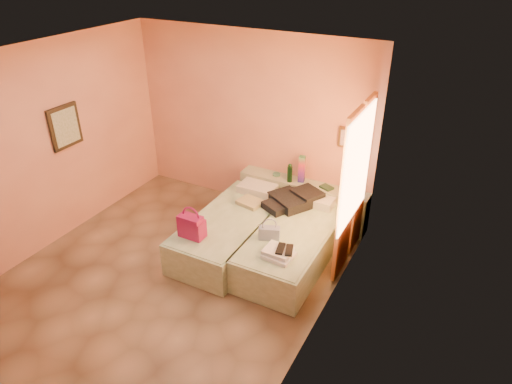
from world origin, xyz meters
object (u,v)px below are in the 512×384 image
water_bottle (290,173)px  towel_stack (279,254)px  magenta_handbag (192,226)px  flower_vase (354,186)px  blue_handbag (269,233)px  headboard_ledge (302,201)px  bed_right (293,245)px  green_book (327,187)px  bed_left (231,231)px

water_bottle → towel_stack: water_bottle is taller
water_bottle → magenta_handbag: size_ratio=0.83×
flower_vase → blue_handbag: size_ratio=0.85×
headboard_ledge → bed_right: bearing=-73.5°
flower_vase → towel_stack: size_ratio=0.66×
blue_handbag → towel_stack: (0.28, -0.29, -0.04)m
headboard_ledge → flower_vase: flower_vase is taller
green_book → flower_vase: bearing=31.1°
green_book → towel_stack: green_book is taller
headboard_ledge → flower_vase: 0.88m
green_book → magenta_handbag: 2.14m
bed_left → green_book: (0.98, 1.14, 0.42)m
blue_handbag → towel_stack: blue_handbag is taller
bed_left → towel_stack: (0.99, -0.53, 0.30)m
green_book → flower_vase: 0.40m
magenta_handbag → towel_stack: size_ratio=0.96×
green_book → blue_handbag: green_book is taller
bed_right → water_bottle: (-0.51, 0.98, 0.54)m
bed_left → green_book: bearing=48.9°
bed_right → blue_handbag: bearing=-121.3°
magenta_handbag → bed_right: bearing=33.8°
headboard_ledge → blue_handbag: size_ratio=7.58×
bed_left → bed_right: bearing=6.1°
headboard_ledge → blue_handbag: (0.11, -1.39, 0.26)m
headboard_ledge → bed_right: (0.31, -1.05, -0.08)m
flower_vase → magenta_handbag: 2.42m
magenta_handbag → towel_stack: (1.19, 0.12, -0.11)m
headboard_ledge → water_bottle: size_ratio=7.34×
flower_vase → magenta_handbag: flower_vase is taller
green_book → bed_left: bearing=-107.7°
bed_left → water_bottle: water_bottle is taller
bed_right → green_book: 1.12m
headboard_ledge → bed_left: bearing=-117.7°
bed_right → green_book: (0.07, 1.04, 0.42)m
headboard_ledge → bed_right: headboard_ledge is taller
water_bottle → green_book: bearing=5.7°
bed_left → flower_vase: size_ratio=8.69×
water_bottle → flower_vase: 0.97m
bed_left → flower_vase: flower_vase is taller
water_bottle → green_book: (0.58, 0.06, -0.12)m
headboard_ledge → bed_right: size_ratio=1.02×
towel_stack → bed_right: bearing=96.8°
water_bottle → magenta_handbag: bearing=-109.3°
blue_handbag → magenta_handbag: bearing=-176.1°
blue_handbag → green_book: bearing=58.4°
bed_left → blue_handbag: blue_handbag is taller
blue_handbag → flower_vase: bearing=44.8°
bed_left → bed_right: same height
headboard_ledge → green_book: size_ratio=11.06×
flower_vase → blue_handbag: 1.58m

